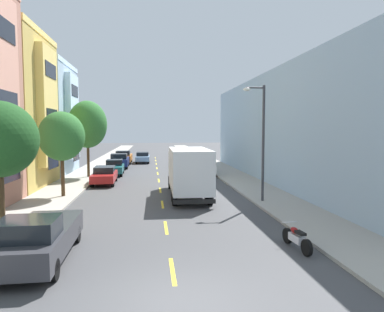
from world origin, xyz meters
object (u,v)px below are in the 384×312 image
object	(u,v)px
parked_wagon_burgundy	(184,153)
parked_sedan_red	(105,175)
parked_hatchback_black	(180,151)
parked_motorcycle	(296,238)
street_lamp	(261,135)
street_tree_third	(87,124)
parked_pickup_navy	(120,161)
parked_pickup_silver	(193,160)
parked_pickup_orange	(124,157)
parked_hatchback_teal	(114,167)
delivery_box_truck	(188,169)
street_tree_second	(62,136)
parked_pickup_white	(202,166)
parked_pickup_charcoal	(38,238)
moving_sky_sedan	(143,157)

from	to	relation	value
parked_wagon_burgundy	parked_sedan_red	bearing A→B (deg)	-109.73
parked_hatchback_black	parked_motorcycle	distance (m)	47.98
street_lamp	parked_hatchback_black	xyz separation A→B (m)	(-1.62, 39.73, -3.42)
street_tree_third	parked_pickup_navy	bearing A→B (deg)	76.26
parked_hatchback_black	parked_pickup_silver	bearing A→B (deg)	-90.20
parked_sedan_red	parked_motorcycle	bearing A→B (deg)	-61.54
street_lamp	parked_pickup_navy	xyz separation A→B (m)	(-10.27, 21.00, -3.35)
parked_pickup_orange	parked_hatchback_teal	world-z (taller)	parked_pickup_orange
delivery_box_truck	parked_sedan_red	world-z (taller)	delivery_box_truck
street_tree_second	parked_pickup_white	xyz separation A→B (m)	(10.84, 11.13, -3.22)
parked_pickup_charcoal	parked_pickup_silver	distance (m)	30.73
parked_pickup_navy	parked_motorcycle	xyz separation A→B (m)	(9.06, -29.24, -0.42)
street_tree_second	parked_pickup_navy	bearing A→B (deg)	83.39
parked_hatchback_black	parked_pickup_navy	bearing A→B (deg)	-114.78
street_tree_second	delivery_box_truck	bearing A→B (deg)	-3.75
street_tree_third	parked_motorcycle	size ratio (longest dim) A/B	3.39
parked_hatchback_teal	parked_sedan_red	xyz separation A→B (m)	(-0.20, -5.76, -0.01)
parked_hatchback_black	parked_pickup_charcoal	bearing A→B (deg)	-100.35
moving_sky_sedan	parked_hatchback_black	bearing A→B (deg)	64.03
street_tree_second	parked_pickup_orange	bearing A→B (deg)	84.76
street_tree_third	parked_pickup_orange	xyz separation A→B (m)	(2.15, 13.94, -4.12)
street_tree_third	street_lamp	size ratio (longest dim) A/B	1.00
parked_pickup_silver	parked_sedan_red	xyz separation A→B (m)	(-8.75, -12.22, -0.08)
street_tree_third	parked_pickup_white	size ratio (longest dim) A/B	1.31
parked_sedan_red	parked_motorcycle	world-z (taller)	parked_sedan_red
delivery_box_truck	parked_wagon_burgundy	distance (m)	31.29
parked_pickup_silver	parked_motorcycle	xyz separation A→B (m)	(0.48, -29.24, -0.42)
parked_hatchback_teal	street_tree_second	bearing A→B (deg)	-100.44
parked_pickup_white	parked_motorcycle	xyz separation A→B (m)	(0.31, -22.39, -0.42)
parked_pickup_charcoal	parked_hatchback_teal	xyz separation A→B (m)	(0.20, 23.01, -0.07)
parked_wagon_burgundy	parked_pickup_orange	world-z (taller)	parked_pickup_orange
parked_hatchback_black	parked_hatchback_teal	size ratio (longest dim) A/B	1.00
parked_wagon_burgundy	parked_pickup_navy	xyz separation A→B (m)	(-8.75, -12.63, 0.02)
parked_wagon_burgundy	parked_pickup_navy	bearing A→B (deg)	-124.71
street_tree_third	parked_hatchback_teal	xyz separation A→B (m)	(2.13, 2.08, -4.19)
street_tree_second	parked_sedan_red	xyz separation A→B (m)	(1.92, 5.77, -3.29)
street_tree_second	parked_pickup_orange	size ratio (longest dim) A/B	1.04
parked_pickup_charcoal	moving_sky_sedan	xyz separation A→B (m)	(2.67, 35.60, -0.08)
street_tree_third	parked_pickup_orange	size ratio (longest dim) A/B	1.31
parked_hatchback_black	moving_sky_sedan	bearing A→B (deg)	-115.97
street_tree_second	street_tree_third	distance (m)	9.50
parked_wagon_burgundy	street_tree_second	bearing A→B (deg)	-109.48
street_tree_second	parked_pickup_silver	size ratio (longest dim) A/B	1.03
street_tree_third	delivery_box_truck	world-z (taller)	street_tree_third
parked_wagon_burgundy	moving_sky_sedan	bearing A→B (deg)	-133.85
street_tree_second	parked_pickup_navy	xyz separation A→B (m)	(2.09, 17.99, -3.22)
parked_hatchback_black	parked_pickup_navy	world-z (taller)	parked_pickup_navy
parked_pickup_charcoal	parked_hatchback_teal	size ratio (longest dim) A/B	1.32
parked_pickup_charcoal	parked_wagon_burgundy	world-z (taller)	parked_pickup_charcoal
parked_pickup_orange	parked_motorcycle	world-z (taller)	parked_pickup_orange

